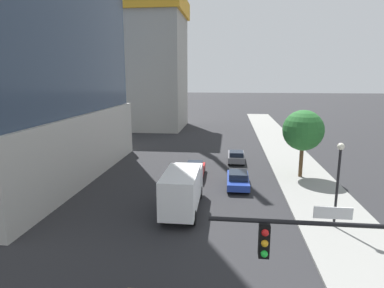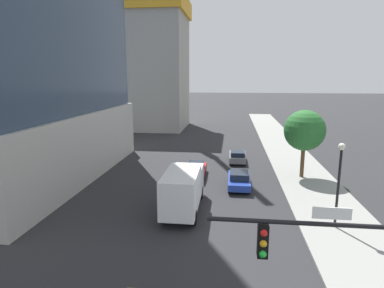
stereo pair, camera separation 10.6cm
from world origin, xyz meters
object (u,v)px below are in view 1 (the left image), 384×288
traffic_light_pole (334,262)px  box_truck (183,188)px  street_tree (303,130)px  car_blue (238,179)px  car_gray (236,156)px  construction_building (141,58)px  car_red (195,170)px  street_lamp (339,172)px

traffic_light_pole → box_truck: traffic_light_pole is taller
street_tree → car_blue: (-6.04, -3.43, -3.92)m
street_tree → car_gray: size_ratio=1.53×
construction_building → street_tree: (23.49, -30.10, -8.43)m
street_tree → car_gray: street_tree is taller
box_truck → car_red: bearing=90.0°
car_red → construction_building: bearing=113.3°
car_gray → car_blue: bearing=-90.0°
street_tree → traffic_light_pole: bearing=-99.5°
car_blue → car_red: car_red is taller
car_red → box_truck: size_ratio=0.65×
car_red → box_truck: bearing=-90.0°
construction_building → street_tree: 39.10m
construction_building → car_blue: 39.76m
street_tree → car_blue: bearing=-150.4°
street_lamp → street_tree: street_tree is taller
car_gray → street_tree: bearing=-41.1°
construction_building → traffic_light_pole: (19.77, -52.22, -8.91)m
traffic_light_pole → car_gray: size_ratio=1.43×
car_blue → box_truck: size_ratio=0.64×
car_blue → traffic_light_pole: bearing=-82.9°
street_tree → car_blue: street_tree is taller
construction_building → street_tree: size_ratio=5.27×
street_lamp → car_blue: bearing=128.6°
construction_building → car_blue: bearing=-62.5°
street_lamp → car_gray: 17.47m
street_tree → car_red: street_tree is taller
street_lamp → car_gray: size_ratio=1.31×
construction_building → box_truck: size_ratio=4.74×
street_lamp → box_truck: street_lamp is taller
construction_building → street_lamp: construction_building is taller
box_truck → street_lamp: bearing=-9.3°
street_lamp → car_blue: size_ratio=1.20×
street_tree → box_truck: bearing=-137.6°
street_lamp → car_red: (-10.04, 9.97, -3.03)m
street_lamp → car_red: street_lamp is taller
street_tree → box_truck: (-10.13, -9.24, -2.85)m
traffic_light_pole → street_tree: (3.72, 22.12, 0.48)m
street_tree → car_gray: (-6.04, 5.27, -3.93)m
street_lamp → car_red: bearing=135.2°
street_lamp → street_tree: (0.09, 10.88, 0.88)m
construction_building → street_lamp: 48.09m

